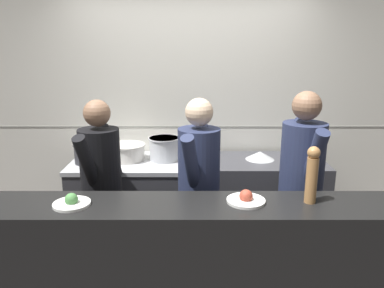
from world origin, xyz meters
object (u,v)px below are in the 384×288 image
(plated_dish_appetiser, at_px, (246,199))
(chef_head_cook, at_px, (101,186))
(sauce_pot, at_px, (127,152))
(mixing_bowl_steel, at_px, (260,155))
(braising_pot, at_px, (164,148))
(stock_pot, at_px, (87,153))
(chef_sous, at_px, (198,188))
(oven_range, at_px, (132,203))
(plated_dish_main, at_px, (71,202))
(pepper_mill, at_px, (312,174))
(chef_line, at_px, (300,185))

(plated_dish_appetiser, xyz_separation_m, chef_head_cook, (-1.08, 0.57, -0.13))
(sauce_pot, distance_m, mixing_bowl_steel, 1.31)
(sauce_pot, distance_m, braising_pot, 0.37)
(stock_pot, xyz_separation_m, chef_sous, (1.06, -0.68, -0.09))
(chef_head_cook, relative_size, chef_sous, 0.99)
(oven_range, height_order, plated_dish_main, plated_dish_main)
(mixing_bowl_steel, height_order, plated_dish_main, plated_dish_main)
(braising_pot, distance_m, pepper_mill, 1.65)
(sauce_pot, relative_size, mixing_bowl_steel, 1.28)
(stock_pot, distance_m, chef_sous, 1.26)
(plated_dish_main, relative_size, chef_line, 0.14)
(oven_range, height_order, sauce_pot, sauce_pot)
(sauce_pot, bearing_deg, braising_pot, -0.85)
(sauce_pot, relative_size, braising_pot, 1.17)
(mixing_bowl_steel, xyz_separation_m, plated_dish_appetiser, (-0.32, -1.27, 0.08))
(oven_range, height_order, chef_sous, chef_sous)
(chef_head_cook, bearing_deg, chef_line, 10.12)
(oven_range, bearing_deg, chef_sous, -48.18)
(plated_dish_appetiser, bearing_deg, oven_range, 127.80)
(stock_pot, xyz_separation_m, sauce_pot, (0.37, 0.09, -0.01))
(braising_pot, relative_size, plated_dish_appetiser, 1.21)
(sauce_pot, distance_m, chef_line, 1.68)
(plated_dish_appetiser, xyz_separation_m, chef_sous, (-0.30, 0.50, -0.12))
(plated_dish_main, bearing_deg, pepper_mill, 1.69)
(stock_pot, height_order, mixing_bowl_steel, stock_pot)
(stock_pot, height_order, chef_line, chef_line)
(pepper_mill, xyz_separation_m, chef_head_cook, (-1.50, 0.58, -0.31))
(chef_head_cook, xyz_separation_m, chef_line, (1.58, -0.08, 0.04))
(chef_line, bearing_deg, braising_pot, 140.57)
(chef_line, bearing_deg, chef_sous, 174.54)
(braising_pot, bearing_deg, chef_sous, -66.95)
(sauce_pot, xyz_separation_m, chef_line, (1.49, -0.78, -0.05))
(mixing_bowl_steel, height_order, chef_head_cook, chef_head_cook)
(plated_dish_main, height_order, chef_line, chef_line)
(oven_range, height_order, mixing_bowl_steel, mixing_bowl_steel)
(plated_dish_appetiser, bearing_deg, sauce_pot, 127.91)
(sauce_pot, relative_size, chef_sous, 0.22)
(plated_dish_main, bearing_deg, chef_head_cook, 86.43)
(sauce_pot, bearing_deg, plated_dish_appetiser, -52.09)
(oven_range, height_order, chef_line, chef_line)
(sauce_pot, bearing_deg, oven_range, -48.52)
(braising_pot, bearing_deg, sauce_pot, 179.15)
(mixing_bowl_steel, bearing_deg, chef_sous, -128.68)
(mixing_bowl_steel, bearing_deg, pepper_mill, -85.66)
(sauce_pot, relative_size, plated_dish_main, 1.50)
(plated_dish_appetiser, relative_size, chef_sous, 0.16)
(sauce_pot, bearing_deg, chef_line, -27.65)
(pepper_mill, bearing_deg, braising_pot, 129.32)
(plated_dish_main, height_order, plated_dish_appetiser, plated_dish_appetiser)
(braising_pot, height_order, plated_dish_appetiser, braising_pot)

